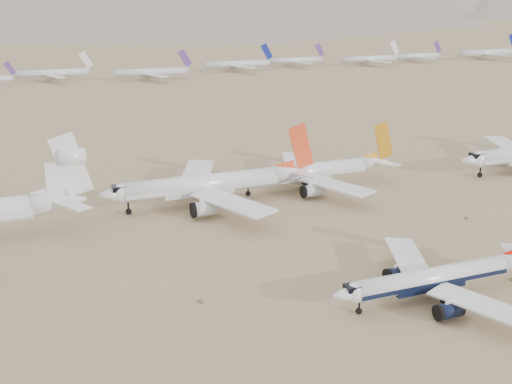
% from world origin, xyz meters
% --- Properties ---
extents(ground, '(7000.00, 7000.00, 0.00)m').
position_xyz_m(ground, '(0.00, 0.00, 0.00)').
color(ground, '#82694B').
rests_on(ground, ground).
extents(main_airliner, '(39.55, 38.63, 13.96)m').
position_xyz_m(main_airliner, '(7.92, 0.98, 3.84)').
color(main_airliner, white).
rests_on(main_airliner, ground).
extents(row2_gold_tail, '(45.65, 44.65, 16.26)m').
position_xyz_m(row2_gold_tail, '(15.72, 65.28, 4.55)').
color(row2_gold_tail, white).
rests_on(row2_gold_tail, ground).
extents(row2_orange_tail, '(51.32, 50.20, 18.30)m').
position_xyz_m(row2_orange_tail, '(-13.01, 62.45, 5.14)').
color(row2_orange_tail, white).
rests_on(row2_orange_tail, ground).
extents(distant_storage_row, '(659.76, 66.38, 16.04)m').
position_xyz_m(distant_storage_row, '(79.06, 296.54, 4.50)').
color(distant_storage_row, silver).
rests_on(distant_storage_row, ground).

